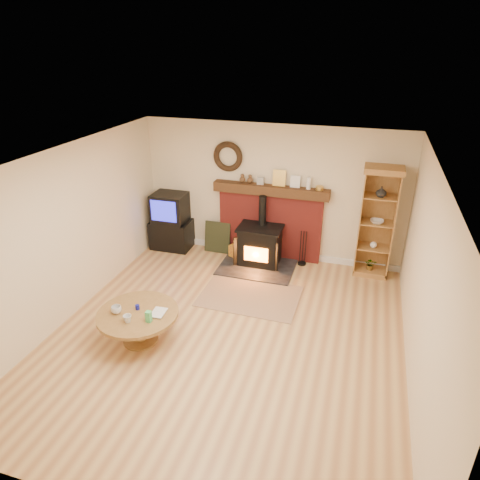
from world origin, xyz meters
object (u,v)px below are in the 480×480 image
(coffee_table, at_px, (138,318))
(curio_cabinet, at_px, (377,222))
(wood_stove, at_px, (259,246))
(tv_unit, at_px, (171,222))

(coffee_table, bearing_deg, curio_cabinet, 44.20)
(wood_stove, relative_size, curio_cabinet, 0.69)
(wood_stove, height_order, coffee_table, wood_stove)
(wood_stove, height_order, curio_cabinet, curio_cabinet)
(wood_stove, relative_size, tv_unit, 1.20)
(wood_stove, xyz_separation_m, coffee_table, (-1.06, -2.75, 0.02))
(wood_stove, bearing_deg, curio_cabinet, 7.75)
(tv_unit, bearing_deg, wood_stove, -5.72)
(curio_cabinet, bearing_deg, coffee_table, -135.80)
(coffee_table, bearing_deg, wood_stove, 68.95)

